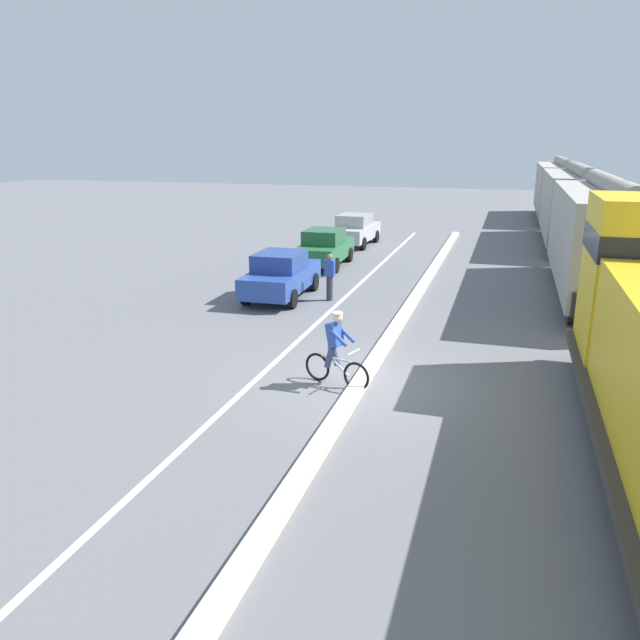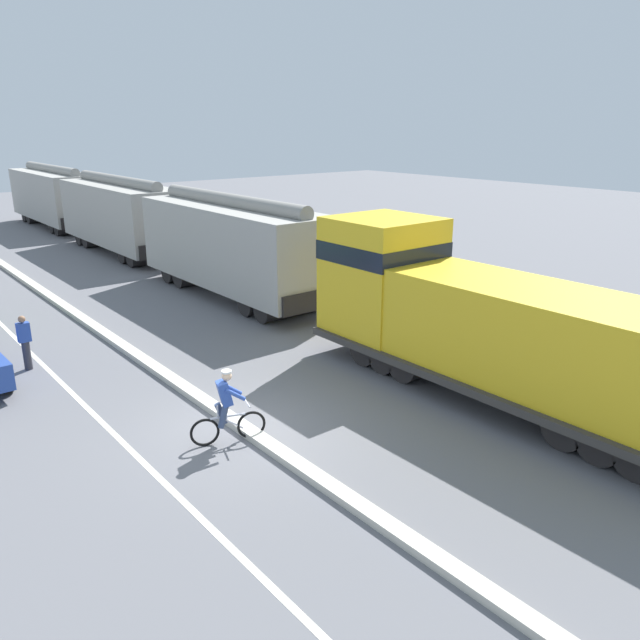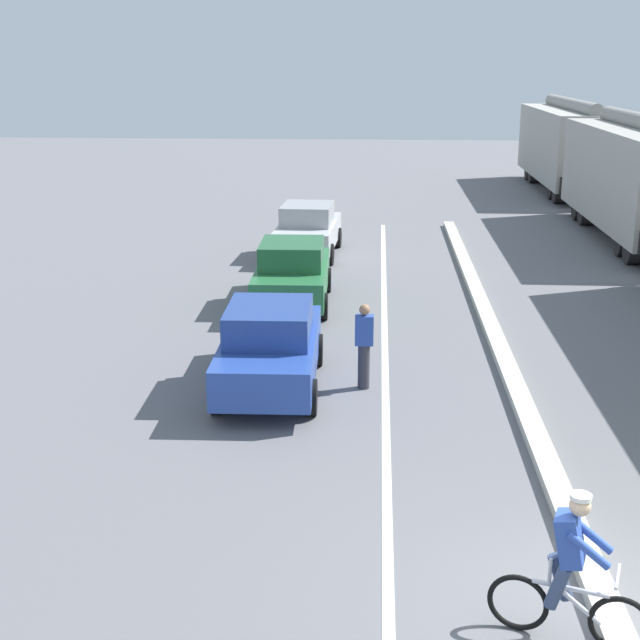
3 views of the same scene
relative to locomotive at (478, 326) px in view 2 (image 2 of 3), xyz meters
name	(u,v)px [view 2 (image 2 of 3)]	position (x,y,z in m)	size (l,w,h in m)	color
ground_plane	(241,429)	(-6.04, 1.98, -1.80)	(120.00, 120.00, 0.00)	slate
median_curb	(136,355)	(-6.04, 7.98, -1.72)	(0.36, 36.00, 0.16)	beige
lane_stripe	(55,376)	(-8.44, 7.98, -1.79)	(0.14, 36.00, 0.01)	silver
locomotive	(478,326)	(0.00, 0.00, 0.00)	(3.10, 11.61, 4.20)	gold
hopper_car_lead	(232,246)	(0.00, 12.16, 0.28)	(2.90, 10.60, 4.18)	#A19E97
hopper_car_middle	(121,215)	(0.00, 23.76, 0.28)	(2.90, 10.60, 4.18)	#9F9D95
hopper_car_trailing	(54,196)	(0.00, 35.36, 0.28)	(2.90, 10.60, 4.18)	#A5A29A
cyclist	(227,409)	(-6.59, 1.62, -0.98)	(1.64, 0.67, 1.71)	black
pedestrian_by_cars	(25,342)	(-8.85, 9.00, -0.95)	(0.34, 0.22, 1.62)	#33333D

